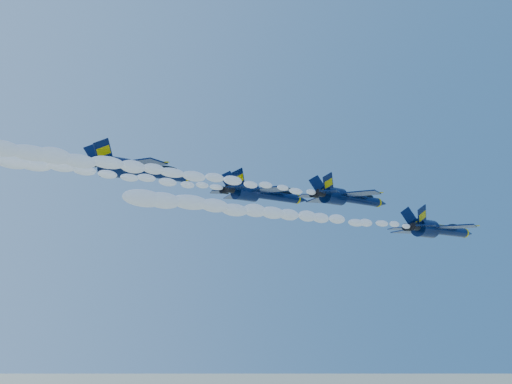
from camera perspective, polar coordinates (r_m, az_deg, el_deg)
jet_lead at (r=86.89m, az=17.75°, el=-3.57°), size 16.54×13.57×6.15m
smoke_trail_jet_lead at (r=64.65m, az=4.01°, el=-2.30°), size 43.06×1.84×1.66m
jet_second at (r=83.43m, az=9.18°, el=-0.55°), size 15.86×13.01×5.89m
smoke_trail_jet_second at (r=64.96m, az=-7.43°, el=1.77°), size 43.06×1.77×1.59m
jet_third at (r=80.97m, az=0.67°, el=-0.18°), size 15.90×13.04×5.91m
smoke_trail_jet_third at (r=66.37m, az=-18.24°, el=2.20°), size 43.06×1.77×1.59m
jet_fourth at (r=84.93m, az=-11.64°, el=2.20°), size 18.98×15.57×7.05m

